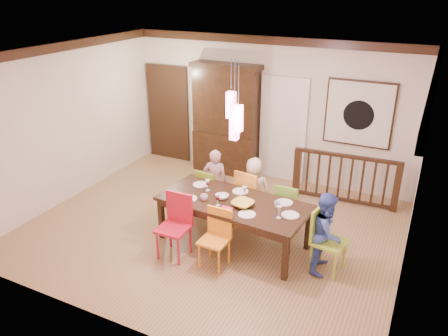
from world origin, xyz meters
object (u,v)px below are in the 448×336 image
at_px(chair_end_right, 330,237).
at_px(person_far_mid, 254,190).
at_px(person_end_right, 326,232).
at_px(dining_table, 234,205).
at_px(china_hutch, 226,119).
at_px(balustrade, 345,178).
at_px(chair_far_left, 211,188).
at_px(person_far_left, 215,181).

bearing_deg(chair_end_right, person_far_mid, 70.18).
bearing_deg(chair_end_right, person_end_right, 82.22).
height_order(dining_table, chair_end_right, chair_end_right).
xyz_separation_m(china_hutch, person_far_mid, (1.36, -1.71, -0.60)).
xyz_separation_m(china_hutch, balustrade, (2.64, -0.35, -0.68)).
bearing_deg(person_end_right, china_hutch, 45.29).
distance_m(chair_far_left, china_hutch, 2.04).
xyz_separation_m(dining_table, china_hutch, (-1.37, 2.54, 0.50)).
bearing_deg(china_hutch, chair_end_right, -41.88).
bearing_deg(dining_table, chair_end_right, 2.48).
bearing_deg(person_end_right, balustrade, 2.43).
distance_m(person_far_left, person_end_right, 2.34).
bearing_deg(dining_table, person_far_mid, 94.58).
relative_size(balustrade, person_far_mid, 1.69).
bearing_deg(balustrade, person_end_right, -88.40).
bearing_deg(person_far_mid, person_far_left, -12.65).
height_order(chair_far_left, person_far_left, person_far_left).
bearing_deg(chair_end_right, dining_table, 98.19).
height_order(balustrade, person_far_left, person_far_left).
height_order(chair_end_right, person_far_mid, person_far_mid).
bearing_deg(person_end_right, dining_table, 86.37).
bearing_deg(balustrade, person_far_left, -148.40).
bearing_deg(chair_far_left, balustrade, -139.25).
bearing_deg(china_hutch, person_far_left, -69.90).
xyz_separation_m(dining_table, person_far_left, (-0.73, 0.80, -0.08)).
height_order(china_hutch, person_far_left, china_hutch).
height_order(chair_end_right, china_hutch, china_hutch).
distance_m(chair_end_right, person_far_left, 2.41).
bearing_deg(person_far_mid, china_hutch, -66.35).
relative_size(chair_far_left, china_hutch, 0.37).
height_order(chair_end_right, person_far_left, person_far_left).
distance_m(person_far_mid, person_end_right, 1.70).
bearing_deg(balustrade, chair_far_left, -147.43).
bearing_deg(chair_far_left, chair_end_right, 166.56).
distance_m(chair_end_right, person_far_mid, 1.76).
height_order(balustrade, person_far_mid, person_far_mid).
xyz_separation_m(balustrade, person_far_left, (-2.00, -1.39, 0.10)).
bearing_deg(person_far_left, person_far_mid, 169.46).
distance_m(chair_far_left, balustrade, 2.53).
xyz_separation_m(chair_far_left, china_hutch, (-0.59, 1.83, 0.69)).
bearing_deg(chair_far_left, dining_table, 142.41).
height_order(dining_table, person_far_left, person_far_left).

